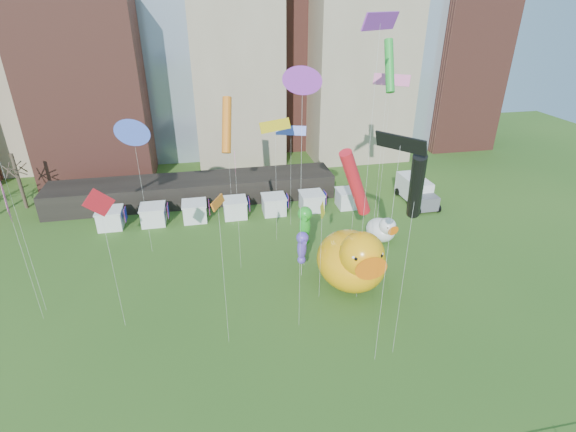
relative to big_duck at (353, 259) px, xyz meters
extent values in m
cube|color=gray|center=(-40.58, 43.38, 17.87)|extent=(14.00, 12.00, 42.00)
cube|color=brown|center=(-28.58, 37.38, 9.87)|extent=(16.00, 14.00, 26.00)
cube|color=gray|center=(-6.58, 41.38, 13.87)|extent=(14.00, 14.00, 34.00)
cube|color=gray|center=(13.42, 39.38, 11.87)|extent=(16.00, 14.00, 30.00)
cube|color=#8C9EB2|center=(23.42, 43.38, 20.87)|extent=(14.00, 12.00, 48.00)
cube|color=brown|center=(33.42, 41.38, 14.87)|extent=(12.00, 12.00, 36.00)
cube|color=black|center=(-14.58, 23.38, -1.53)|extent=(38.00, 6.00, 3.20)
cube|color=white|center=(-24.58, 17.38, -2.03)|extent=(2.80, 2.80, 2.20)
cube|color=red|center=(-22.78, 17.38, -1.53)|extent=(0.08, 1.40, 1.60)
cube|color=white|center=(-19.58, 17.38, -2.03)|extent=(2.80, 2.80, 2.20)
cube|color=red|center=(-17.78, 17.38, -1.53)|extent=(0.08, 1.40, 1.60)
cube|color=white|center=(-14.58, 17.38, -2.03)|extent=(2.80, 2.80, 2.20)
cube|color=red|center=(-12.78, 17.38, -1.53)|extent=(0.08, 1.40, 1.60)
cube|color=white|center=(-9.58, 17.38, -2.03)|extent=(2.80, 2.80, 2.20)
cube|color=red|center=(-7.78, 17.38, -1.53)|extent=(0.08, 1.40, 1.60)
cube|color=white|center=(-4.58, 17.38, -2.03)|extent=(2.80, 2.80, 2.20)
cube|color=red|center=(-2.78, 17.38, -1.53)|extent=(0.08, 1.40, 1.60)
cube|color=white|center=(0.42, 17.38, -2.03)|extent=(2.80, 2.80, 2.20)
cube|color=red|center=(2.22, 17.38, -1.53)|extent=(0.08, 1.40, 1.60)
cube|color=white|center=(5.42, 17.38, -2.03)|extent=(2.80, 2.80, 2.20)
cube|color=red|center=(7.22, 17.38, -1.53)|extent=(0.08, 1.40, 1.60)
cylinder|color=#382B21|center=(-36.58, 25.38, 0.62)|extent=(0.44, 0.44, 7.50)
ellipsoid|color=#FFA70D|center=(-0.01, 0.52, -0.46)|extent=(6.58, 7.69, 5.33)
ellipsoid|color=#FFA70D|center=(-0.06, 3.47, -0.60)|extent=(1.79, 1.40, 2.16)
sphere|color=#FFA70D|center=(0.03, -1.86, 1.68)|extent=(4.08, 4.08, 4.01)
cone|color=orange|center=(0.06, -3.57, 1.55)|extent=(2.24, 1.84, 2.20)
sphere|color=white|center=(-1.05, -2.99, 2.22)|extent=(0.72, 0.72, 0.72)
sphere|color=white|center=(1.15, -2.95, 2.22)|extent=(0.72, 0.72, 0.72)
sphere|color=black|center=(-1.05, -3.33, 2.22)|extent=(0.36, 0.36, 0.36)
sphere|color=black|center=(1.16, -3.29, 2.22)|extent=(0.36, 0.36, 0.36)
ellipsoid|color=white|center=(6.17, 8.06, -1.85)|extent=(3.88, 4.28, 2.56)
ellipsoid|color=white|center=(5.83, 9.43, -1.91)|extent=(0.98, 0.84, 1.04)
sphere|color=white|center=(6.44, 6.94, -0.82)|extent=(2.33, 2.33, 1.93)
cone|color=orange|center=(6.64, 6.15, -0.88)|extent=(1.24, 1.10, 1.06)
sphere|color=white|center=(6.05, 6.30, -0.56)|extent=(0.35, 0.35, 0.35)
sphere|color=white|center=(7.08, 6.56, -0.56)|extent=(0.35, 0.35, 0.35)
sphere|color=black|center=(6.09, 6.14, -0.56)|extent=(0.17, 0.17, 0.17)
sphere|color=black|center=(7.12, 6.40, -0.56)|extent=(0.17, 0.17, 0.17)
cylinder|color=silver|center=(-3.59, 4.57, -0.85)|extent=(0.03, 0.03, 4.56)
ellipsoid|color=green|center=(-3.59, 4.57, 1.43)|extent=(1.31, 1.16, 2.82)
sphere|color=green|center=(-3.59, 4.42, 2.94)|extent=(1.76, 1.76, 1.44)
cone|color=green|center=(-3.59, 3.77, 2.87)|extent=(0.72, 1.00, 0.50)
sphere|color=green|center=(-3.59, 4.62, -0.19)|extent=(1.01, 1.01, 1.01)
cylinder|color=silver|center=(-4.27, 2.83, -1.56)|extent=(0.03, 0.03, 3.15)
ellipsoid|color=#573EBA|center=(-4.27, 2.83, 0.02)|extent=(0.93, 0.77, 2.34)
sphere|color=#573EBA|center=(-4.27, 2.68, 1.27)|extent=(1.21, 1.21, 1.19)
cone|color=#573EBA|center=(-4.27, 2.14, 1.21)|extent=(0.43, 0.75, 0.42)
sphere|color=#573EBA|center=(-4.27, 2.88, -1.33)|extent=(0.84, 0.84, 0.84)
cube|color=white|center=(14.90, 17.76, -1.35)|extent=(2.87, 5.79, 2.87)
cube|color=#595960|center=(14.98, 14.09, -1.92)|extent=(2.68, 2.12, 1.83)
cylinder|color=black|center=(13.51, 15.67, -2.61)|extent=(0.31, 1.04, 1.03)
cylinder|color=black|center=(16.38, 15.73, -2.61)|extent=(0.31, 1.04, 1.03)
cylinder|color=black|center=(13.43, 19.56, -2.61)|extent=(0.31, 1.04, 1.03)
cylinder|color=black|center=(16.30, 19.62, -2.61)|extent=(0.31, 1.04, 1.03)
cylinder|color=silver|center=(0.30, 1.75, 1.88)|extent=(0.02, 0.02, 10.02)
cylinder|color=red|center=(0.30, 1.75, 6.89)|extent=(4.16, 2.79, 6.89)
cylinder|color=silver|center=(-10.08, 5.44, 2.58)|extent=(0.02, 0.02, 11.41)
cube|color=pink|center=(-10.08, 5.44, 8.28)|extent=(0.17, 2.18, 2.19)
cylinder|color=silver|center=(0.41, -8.89, 3.90)|extent=(0.02, 0.02, 14.05)
cylinder|color=black|center=(0.41, -8.89, 10.92)|extent=(2.33, 3.11, 5.24)
cylinder|color=silver|center=(-27.86, 2.06, 4.53)|extent=(0.02, 0.02, 15.32)
cylinder|color=silver|center=(-5.46, 10.38, 3.55)|extent=(0.02, 0.02, 13.35)
cube|color=yellow|center=(-5.46, 10.38, 10.22)|extent=(3.48, 2.00, 1.10)
cylinder|color=silver|center=(-19.36, 10.57, 3.56)|extent=(0.02, 0.02, 13.38)
cone|color=blue|center=(-19.36, 10.57, 10.25)|extent=(2.54, 1.42, 2.64)
cylinder|color=silver|center=(-12.15, -5.20, 3.08)|extent=(0.02, 0.02, 12.42)
cube|color=orange|center=(-12.15, -5.20, 9.29)|extent=(1.05, 1.80, 0.58)
cylinder|color=silver|center=(-0.02, -1.62, 8.61)|extent=(0.02, 0.02, 23.49)
cube|color=purple|center=(-0.02, -1.62, 20.36)|extent=(3.50, 2.65, 1.18)
cylinder|color=silver|center=(-27.74, 0.80, 2.56)|extent=(0.02, 0.02, 11.38)
cube|color=pink|center=(-27.74, 0.80, 8.25)|extent=(1.40, 3.45, 3.70)
cylinder|color=silver|center=(-1.28, -9.36, 5.47)|extent=(0.02, 0.02, 17.19)
cube|color=black|center=(-1.28, -9.36, 14.06)|extent=(2.35, 2.92, 1.01)
cylinder|color=silver|center=(4.41, 6.14, 6.58)|extent=(0.02, 0.02, 19.42)
cylinder|color=green|center=(4.41, 6.14, 16.29)|extent=(1.07, 2.80, 4.66)
cylinder|color=silver|center=(-3.44, -0.86, 1.35)|extent=(0.02, 0.02, 8.95)
cube|color=yellow|center=(-3.44, -0.86, 5.82)|extent=(0.17, 1.88, 1.88)
cylinder|color=silver|center=(-3.12, 13.80, 2.77)|extent=(0.02, 0.02, 11.80)
cube|color=blue|center=(-3.12, 13.80, 8.67)|extent=(3.37, 1.45, 1.03)
cylinder|color=silver|center=(-10.08, 15.11, 3.08)|extent=(0.02, 0.02, 12.42)
cylinder|color=orange|center=(-10.08, 15.11, 9.29)|extent=(1.83, 3.66, 6.00)
cylinder|color=silver|center=(-6.15, -4.41, 6.96)|extent=(0.02, 0.02, 20.17)
cone|color=purple|center=(-6.15, -4.41, 17.04)|extent=(1.67, 1.18, 1.83)
cylinder|color=silver|center=(-20.65, -1.54, 2.62)|extent=(0.02, 0.02, 11.51)
cube|color=red|center=(-20.65, -1.54, 8.38)|extent=(2.07, 1.34, 2.44)
cylinder|color=silver|center=(6.09, 9.08, 5.72)|extent=(0.02, 0.02, 17.69)
cube|color=pink|center=(6.09, 9.08, 14.56)|extent=(3.27, 2.40, 1.10)
camera|label=1|loc=(-12.72, -32.42, 21.68)|focal=27.00mm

